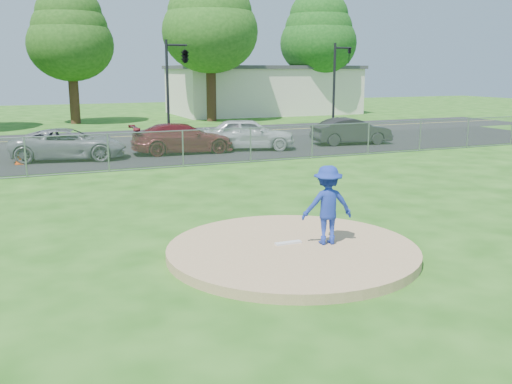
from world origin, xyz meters
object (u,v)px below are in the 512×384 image
at_px(traffic_signal_right, 337,79).
at_px(parked_car_pearl, 248,134).
at_px(tree_right, 210,19).
at_px(parked_car_darkred, 183,138).
at_px(traffic_cone, 19,157).
at_px(parked_car_charcoal, 351,131).
at_px(commercial_building, 263,90).
at_px(tree_far_right, 318,33).
at_px(traffic_signal_center, 183,58).
at_px(tree_center, 70,34).
at_px(parked_car_gray, 69,144).
at_px(pitcher, 327,205).

height_order(traffic_signal_right, parked_car_pearl, traffic_signal_right).
relative_size(tree_right, parked_car_darkred, 2.38).
bearing_deg(traffic_cone, parked_car_charcoal, 0.94).
bearing_deg(traffic_signal_right, tree_right, 117.64).
relative_size(commercial_building, traffic_signal_right, 2.93).
relative_size(commercial_building, parked_car_darkred, 3.35).
height_order(tree_far_right, parked_car_darkred, tree_far_right).
height_order(commercial_building, traffic_signal_center, traffic_signal_center).
height_order(commercial_building, tree_center, tree_center).
distance_m(traffic_signal_center, traffic_cone, 12.13).
relative_size(tree_far_right, traffic_cone, 17.33).
distance_m(traffic_cone, parked_car_gray, 2.21).
bearing_deg(tree_far_right, tree_right, -164.74).
distance_m(tree_center, tree_right, 10.27).
bearing_deg(tree_right, traffic_signal_right, -62.36).
height_order(tree_far_right, pitcher, tree_far_right).
distance_m(commercial_building, tree_far_right, 7.00).
bearing_deg(pitcher, parked_car_darkred, -82.65).
relative_size(traffic_signal_center, parked_car_pearl, 1.22).
bearing_deg(commercial_building, tree_right, -139.40).
height_order(pitcher, parked_car_charcoal, pitcher).
bearing_deg(pitcher, parked_car_charcoal, -111.92).
distance_m(pitcher, traffic_cone, 16.57).
bearing_deg(tree_center, traffic_signal_right, -38.22).
xyz_separation_m(traffic_cone, parked_car_darkred, (7.31, 0.54, 0.40)).
bearing_deg(traffic_signal_center, parked_car_charcoal, -40.86).
bearing_deg(parked_car_darkred, parked_car_gray, 92.84).
relative_size(commercial_building, tree_far_right, 1.53).
bearing_deg(commercial_building, traffic_signal_center, -126.94).
bearing_deg(pitcher, traffic_signal_right, -109.30).
xyz_separation_m(pitcher, parked_car_charcoal, (10.57, 15.70, -0.35)).
xyz_separation_m(tree_far_right, traffic_cone, (-25.21, -19.66, -6.74)).
xyz_separation_m(parked_car_pearl, parked_car_charcoal, (5.92, -0.17, -0.09)).
relative_size(commercial_building, pitcher, 9.54).
height_order(tree_right, traffic_signal_center, tree_right).
distance_m(tree_right, tree_far_right, 11.42).
xyz_separation_m(tree_right, parked_car_darkred, (-6.91, -16.12, -6.93)).
relative_size(tree_center, pitcher, 5.73).
distance_m(tree_far_right, traffic_signal_right, 14.69).
xyz_separation_m(tree_center, parked_car_pearl, (6.44, -18.22, -5.68)).
height_order(traffic_signal_center, parked_car_darkred, traffic_signal_center).
distance_m(tree_far_right, pitcher, 40.46).
relative_size(commercial_building, parked_car_charcoal, 3.87).
bearing_deg(traffic_signal_right, traffic_signal_center, -180.00).
distance_m(tree_far_right, parked_car_darkred, 26.95).
distance_m(commercial_building, parked_car_charcoal, 22.91).
height_order(tree_right, tree_far_right, tree_right).
relative_size(commercial_building, traffic_signal_center, 2.93).
distance_m(commercial_building, parked_car_gray, 29.25).
distance_m(tree_far_right, parked_car_gray, 30.65).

